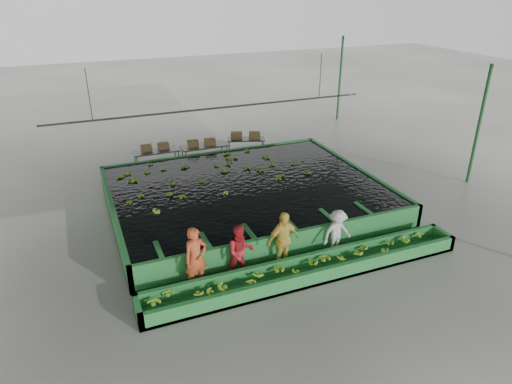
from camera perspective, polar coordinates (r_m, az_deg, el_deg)
name	(u,v)px	position (r m, az deg, el deg)	size (l,w,h in m)	color
ground	(261,222)	(16.48, 0.66, -3.83)	(80.00, 80.00, 0.00)	gray
shed_roof	(262,83)	(14.74, 0.76, 13.46)	(20.00, 22.00, 0.04)	gray
shed_posts	(262,158)	(15.44, 0.71, 4.33)	(20.00, 22.00, 5.00)	#245C2D
flotation_tank	(246,195)	(17.52, -1.24, -0.36)	(10.00, 8.00, 0.90)	#277D36
tank_water	(246,185)	(17.35, -1.25, 0.84)	(9.70, 7.70, 0.00)	black
sorting_trough	(309,270)	(13.60, 6.65, -9.65)	(10.00, 1.00, 0.50)	#277D36
cableway_rail	(216,108)	(19.78, -5.03, 10.39)	(0.08, 0.08, 14.00)	#59605B
rail_hanger_left	(89,95)	(18.73, -20.17, 11.32)	(0.04, 0.04, 2.00)	#59605B
rail_hanger_right	(320,76)	(21.53, 8.05, 14.17)	(0.04, 0.04, 2.00)	#59605B
worker_a	(196,259)	(12.86, -7.52, -8.25)	(0.69, 0.45, 1.88)	#D8542A
worker_b	(241,252)	(13.23, -1.94, -7.48)	(0.82, 0.64, 1.68)	red
worker_c	(283,240)	(13.64, 3.41, -6.04)	(1.08, 0.45, 1.84)	#FDD553
worker_d	(337,233)	(14.53, 10.10, -5.03)	(1.00, 0.57, 1.54)	silver
packing_table_left	(157,160)	(21.38, -12.28, 3.92)	(2.07, 0.83, 0.94)	#59605B
packing_table_mid	(205,155)	(21.59, -6.43, 4.61)	(2.16, 0.86, 0.98)	#59605B
packing_table_right	(246,147)	(22.79, -1.27, 5.68)	(1.86, 0.74, 0.85)	#59605B
box_stack_left	(155,150)	(21.30, -12.50, 5.17)	(1.27, 0.35, 0.27)	olive
box_stack_mid	(202,146)	(21.39, -6.82, 5.79)	(1.29, 0.36, 0.28)	olive
box_stack_right	(246,138)	(22.67, -1.31, 6.71)	(1.44, 0.40, 0.31)	olive
floating_bananas	(239,178)	(18.04, -2.17, 1.80)	(8.10, 5.53, 0.11)	#77B728
trough_bananas	(309,266)	(13.52, 6.68, -9.12)	(8.57, 0.57, 0.11)	#77B728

